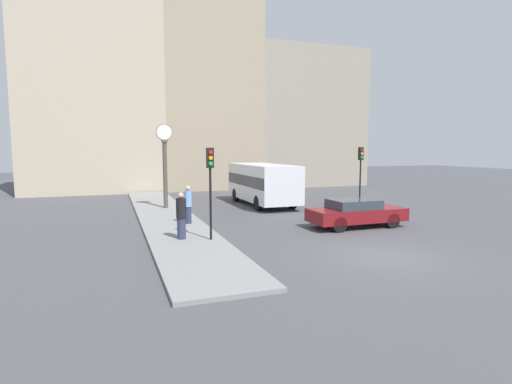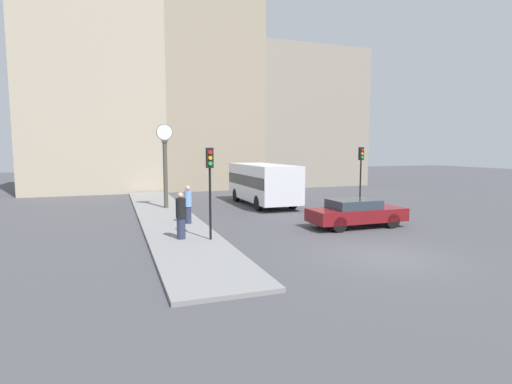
# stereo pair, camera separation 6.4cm
# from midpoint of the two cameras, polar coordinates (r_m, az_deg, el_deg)

# --- Properties ---
(ground_plane) EXTENTS (120.00, 120.00, 0.00)m
(ground_plane) POSITION_cam_midpoint_polar(r_m,az_deg,el_deg) (14.21, 18.01, -8.75)
(ground_plane) COLOR #47474C
(sidewalk_corner) EXTENTS (2.84, 24.32, 0.13)m
(sidewalk_corner) POSITION_cam_midpoint_polar(r_m,az_deg,el_deg) (21.42, -12.59, -3.46)
(sidewalk_corner) COLOR gray
(sidewalk_corner) RESTS_ON ground_plane
(building_row) EXTENTS (30.56, 5.00, 17.97)m
(building_row) POSITION_cam_midpoint_polar(r_m,az_deg,el_deg) (36.94, -7.64, 12.92)
(building_row) COLOR #B7A88E
(building_row) RESTS_ON ground_plane
(sedan_car) EXTENTS (4.48, 1.75, 1.29)m
(sedan_car) POSITION_cam_midpoint_polar(r_m,az_deg,el_deg) (18.93, 14.19, -2.87)
(sedan_car) COLOR maroon
(sedan_car) RESTS_ON ground_plane
(bus_distant) EXTENTS (2.50, 7.13, 2.61)m
(bus_distant) POSITION_cam_midpoint_polar(r_m,az_deg,el_deg) (25.61, 1.04, 1.47)
(bus_distant) COLOR silver
(bus_distant) RESTS_ON ground_plane
(traffic_light_near) EXTENTS (0.26, 0.24, 3.51)m
(traffic_light_near) POSITION_cam_midpoint_polar(r_m,az_deg,el_deg) (15.16, -6.49, 2.59)
(traffic_light_near) COLOR black
(traffic_light_near) RESTS_ON sidewalk_corner
(traffic_light_far) EXTENTS (0.26, 0.24, 3.70)m
(traffic_light_far) POSITION_cam_midpoint_polar(r_m,az_deg,el_deg) (24.51, 14.83, 3.77)
(traffic_light_far) COLOR black
(traffic_light_far) RESTS_ON ground_plane
(street_clock) EXTENTS (0.95, 0.32, 4.91)m
(street_clock) POSITION_cam_midpoint_polar(r_m,az_deg,el_deg) (24.00, -12.77, 3.98)
(street_clock) COLOR #4C473D
(street_clock) RESTS_ON sidewalk_corner
(pedestrian_blue_stripe) EXTENTS (0.34, 0.34, 1.78)m
(pedestrian_blue_stripe) POSITION_cam_midpoint_polar(r_m,az_deg,el_deg) (18.80, -9.59, -1.75)
(pedestrian_blue_stripe) COLOR #2D334C
(pedestrian_blue_stripe) RESTS_ON sidewalk_corner
(pedestrian_black_jacket) EXTENTS (0.38, 0.38, 1.80)m
(pedestrian_black_jacket) POSITION_cam_midpoint_polar(r_m,az_deg,el_deg) (15.63, -10.57, -3.37)
(pedestrian_black_jacket) COLOR #2D334C
(pedestrian_black_jacket) RESTS_ON sidewalk_corner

